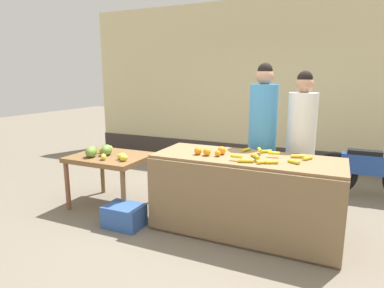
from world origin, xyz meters
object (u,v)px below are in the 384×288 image
object	(u,v)px
produce_sack	(187,178)
produce_crate	(124,216)
vendor_woman_blue_shirt	(262,139)
vendor_woman_white_shirt	(300,145)
parked_motorcycle	(371,172)

from	to	relation	value
produce_sack	produce_crate	bearing A→B (deg)	-99.56
vendor_woman_blue_shirt	produce_sack	world-z (taller)	vendor_woman_blue_shirt
vendor_woman_white_shirt	produce_crate	xyz separation A→B (m)	(-1.79, -1.17, -0.77)
vendor_woman_blue_shirt	produce_crate	distance (m)	1.91
vendor_woman_blue_shirt	produce_sack	xyz separation A→B (m)	(-1.12, 0.19, -0.71)
produce_crate	produce_sack	distance (m)	1.30
vendor_woman_blue_shirt	vendor_woman_white_shirt	bearing A→B (deg)	9.35
vendor_woman_blue_shirt	parked_motorcycle	xyz separation A→B (m)	(1.33, 1.07, -0.55)
produce_crate	parked_motorcycle	bearing A→B (deg)	39.14
produce_crate	produce_sack	bearing A→B (deg)	80.44
produce_crate	produce_sack	size ratio (longest dim) A/B	0.91
parked_motorcycle	produce_crate	size ratio (longest dim) A/B	3.64
vendor_woman_blue_shirt	produce_crate	size ratio (longest dim) A/B	4.28
parked_motorcycle	produce_sack	bearing A→B (deg)	-160.08
parked_motorcycle	produce_crate	distance (m)	3.45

